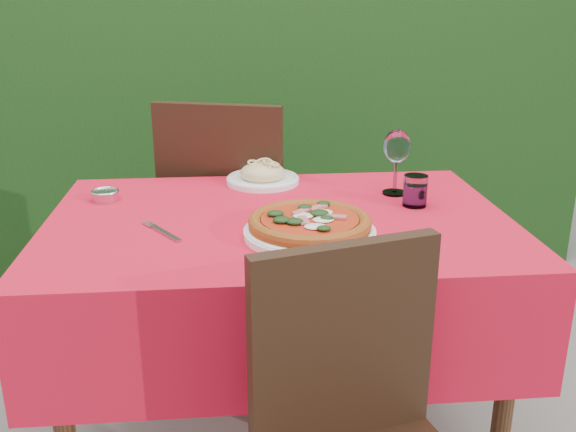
{
  "coord_description": "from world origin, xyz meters",
  "views": [
    {
      "loc": [
        -0.13,
        -1.65,
        1.33
      ],
      "look_at": [
        0.02,
        -0.05,
        0.77
      ],
      "focal_mm": 40.0,
      "sensor_mm": 36.0,
      "label": 1
    }
  ],
  "objects": [
    {
      "name": "chair_far",
      "position": [
        -0.14,
        0.58,
        0.56
      ],
      "size": [
        0.55,
        0.55,
        0.98
      ],
      "rotation": [
        0.0,
        0.0,
        2.84
      ],
      "color": "black",
      "rests_on": "ground"
    },
    {
      "name": "pasta_plate",
      "position": [
        -0.03,
        0.34,
        0.77
      ],
      "size": [
        0.23,
        0.23,
        0.07
      ],
      "rotation": [
        0.0,
        0.0,
        -0.04
      ],
      "color": "white",
      "rests_on": "dining_table"
    },
    {
      "name": "fork",
      "position": [
        -0.3,
        -0.1,
        0.75
      ],
      "size": [
        0.13,
        0.18,
        0.01
      ],
      "primitive_type": "cube",
      "rotation": [
        0.0,
        0.0,
        0.58
      ],
      "color": "#BABAC2",
      "rests_on": "dining_table"
    },
    {
      "name": "wine_glass",
      "position": [
        0.37,
        0.18,
        0.89
      ],
      "size": [
        0.08,
        0.08,
        0.2
      ],
      "color": "silver",
      "rests_on": "dining_table"
    },
    {
      "name": "hedge",
      "position": [
        0.0,
        1.55,
        0.92
      ],
      "size": [
        3.2,
        0.55,
        1.78
      ],
      "color": "black",
      "rests_on": "ground"
    },
    {
      "name": "pizza_plate",
      "position": [
        0.07,
        -0.15,
        0.78
      ],
      "size": [
        0.4,
        0.4,
        0.06
      ],
      "rotation": [
        0.0,
        0.0,
        0.4
      ],
      "color": "white",
      "rests_on": "dining_table"
    },
    {
      "name": "water_glass",
      "position": [
        0.4,
        0.06,
        0.79
      ],
      "size": [
        0.07,
        0.07,
        0.09
      ],
      "color": "silver",
      "rests_on": "dining_table"
    },
    {
      "name": "dining_table",
      "position": [
        0.0,
        0.0,
        0.6
      ],
      "size": [
        1.26,
        0.86,
        0.75
      ],
      "color": "#4D2C18",
      "rests_on": "ground"
    },
    {
      "name": "steel_ramekin",
      "position": [
        -0.5,
        0.2,
        0.76
      ],
      "size": [
        0.08,
        0.08,
        0.03
      ],
      "primitive_type": "cylinder",
      "color": "silver",
      "rests_on": "dining_table"
    }
  ]
}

